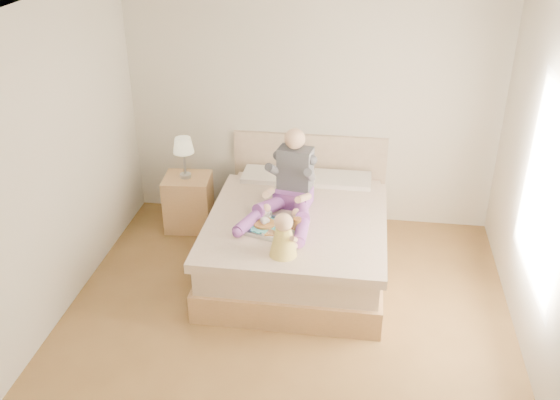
# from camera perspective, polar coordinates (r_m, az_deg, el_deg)

# --- Properties ---
(room) EXTENTS (4.02, 4.22, 2.71)m
(room) POSITION_cam_1_polar(r_m,az_deg,el_deg) (4.75, 1.38, 2.49)
(room) COLOR brown
(room) RESTS_ON ground
(bed) EXTENTS (1.70, 2.18, 1.00)m
(bed) POSITION_cam_1_polar(r_m,az_deg,el_deg) (6.27, 1.73, -3.19)
(bed) COLOR #A1794B
(bed) RESTS_ON ground
(nightstand) EXTENTS (0.53, 0.48, 0.61)m
(nightstand) POSITION_cam_1_polar(r_m,az_deg,el_deg) (6.98, -8.35, -0.18)
(nightstand) COLOR #A1794B
(nightstand) RESTS_ON ground
(lamp) EXTENTS (0.22, 0.22, 0.46)m
(lamp) POSITION_cam_1_polar(r_m,az_deg,el_deg) (6.71, -8.83, 4.76)
(lamp) COLOR #AFB3B6
(lamp) RESTS_ON nightstand
(adult) EXTENTS (0.69, 1.03, 0.82)m
(adult) POSITION_cam_1_polar(r_m,az_deg,el_deg) (6.00, 0.90, 1.12)
(adult) COLOR #753A91
(adult) RESTS_ON bed
(tray) EXTENTS (0.60, 0.53, 0.15)m
(tray) POSITION_cam_1_polar(r_m,az_deg,el_deg) (5.75, -0.50, -2.45)
(tray) COLOR #AFB3B6
(tray) RESTS_ON bed
(baby) EXTENTS (0.30, 0.36, 0.40)m
(baby) POSITION_cam_1_polar(r_m,az_deg,el_deg) (5.33, 0.36, -3.48)
(baby) COLOR #E8CC49
(baby) RESTS_ON bed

